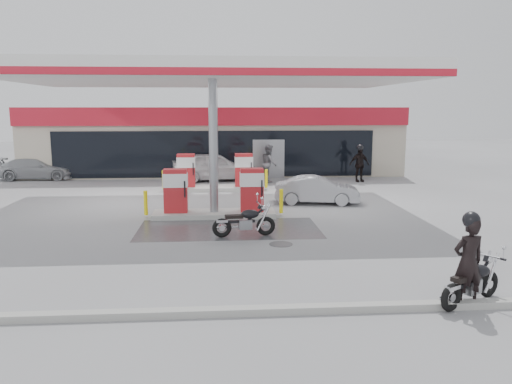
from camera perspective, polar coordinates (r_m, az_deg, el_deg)
ground at (r=16.66m, az=-4.85°, el=-4.26°), size 90.00×90.00×0.00m
wet_patch at (r=16.66m, az=-3.12°, el=-4.23°), size 6.00×3.00×0.00m
drain_cover at (r=14.83m, az=2.86°, el=-5.97°), size 0.70×0.70×0.01m
kerb at (r=9.98m, az=-5.26°, el=-13.51°), size 28.00×0.25×0.15m
store_building at (r=32.18m, az=-4.61°, el=6.07°), size 22.00×8.22×4.00m
canopy at (r=21.22m, az=-4.92°, el=13.06°), size 16.00×10.02×5.51m
pump_island_near at (r=18.47m, az=-4.82°, el=-0.63°), size 5.14×1.30×1.78m
pump_island_far at (r=24.40m, az=-4.69°, el=1.88°), size 5.14×1.30×1.78m
main_motorcycle at (r=11.29m, az=23.44°, el=-9.56°), size 1.71×1.10×0.98m
biker_main at (r=10.98m, az=23.09°, el=-7.39°), size 0.74×0.55×1.84m
parked_motorcycle at (r=15.61m, az=-1.26°, el=-3.46°), size 2.00×0.77×1.03m
sedan_white at (r=27.56m, az=-4.80°, el=2.94°), size 4.85×2.47×1.58m
attendant at (r=26.98m, az=1.50°, el=3.30°), size 0.81×1.02×2.03m
hatchback_silver at (r=21.06m, az=6.99°, el=0.23°), size 3.65×1.78×1.15m
parked_car_left at (r=30.55m, az=-23.74°, el=2.48°), size 4.25×1.74×1.23m
parked_car_right at (r=30.68m, az=3.85°, el=3.10°), size 3.94×2.47×1.02m
biker_walking at (r=27.61m, az=11.73°, el=3.11°), size 1.17×0.64×1.90m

